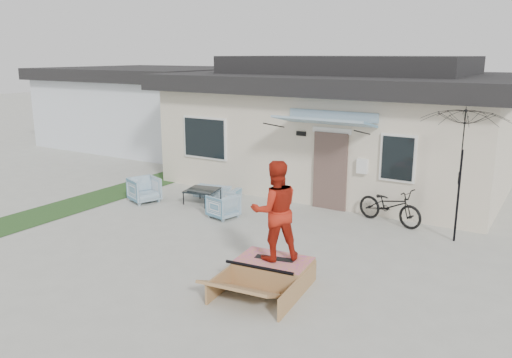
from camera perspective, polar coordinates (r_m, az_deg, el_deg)
The scene contains 13 objects.
ground at distance 11.09m, azimuth -6.28°, elevation -8.23°, with size 90.00×90.00×0.00m, color #9F9F95.
grass_strip at distance 15.90m, azimuth -16.73°, elevation -1.92°, with size 1.40×8.00×0.01m, color #203F1B.
house at distance 17.43m, azimuth 9.97°, elevation 6.29°, with size 10.80×8.49×4.10m.
neighbor_house at distance 24.85m, azimuth -11.44°, elevation 8.03°, with size 8.60×7.60×3.50m.
loveseat at distance 15.25m, azimuth -4.30°, elevation -0.99°, with size 1.37×0.40×0.54m, color teal.
armchair_left at distance 15.01m, azimuth -12.25°, elevation -1.03°, with size 0.76×0.71×0.78m, color teal.
armchair_right at distance 13.31m, azimuth -3.67°, elevation -2.85°, with size 0.67×0.62×0.69m, color teal.
coffee_table at distance 14.62m, azimuth -5.97°, elevation -1.93°, with size 0.84×0.84×0.41m, color black.
bicycle at distance 13.19m, azimuth 14.60°, elevation -2.43°, with size 0.62×1.77×1.13m, color black.
patio_umbrella at distance 12.13m, azimuth 21.74°, elevation 1.40°, with size 2.38×2.29×2.20m.
skate_ramp at distance 9.67m, azimuth 1.96°, elevation -10.14°, with size 1.32×1.76×0.44m, color olive, non-canonical shape.
skateboard at distance 9.62m, azimuth 2.07°, elevation -8.71°, with size 0.74×0.18×0.05m, color black.
skater at distance 9.30m, azimuth 2.12°, elevation -3.33°, with size 0.90×0.69×1.84m, color #A62011.
Camera 1 is at (6.39, -8.07, 4.13)m, focal length 36.17 mm.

